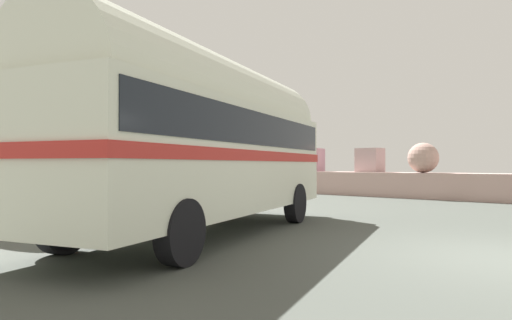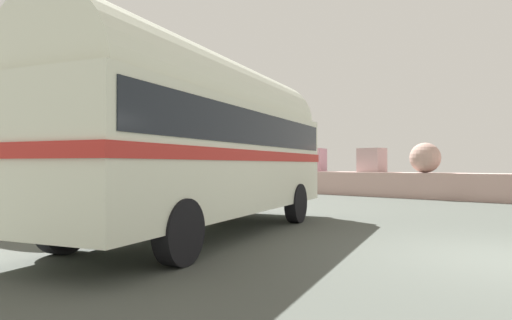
{
  "view_description": "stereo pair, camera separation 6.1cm",
  "coord_description": "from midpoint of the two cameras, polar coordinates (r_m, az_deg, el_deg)",
  "views": [
    {
      "loc": [
        1.44,
        -7.69,
        1.46
      ],
      "look_at": [
        -4.51,
        -0.81,
        1.55
      ],
      "focal_mm": 31.84,
      "sensor_mm": 36.0,
      "label": 1
    },
    {
      "loc": [
        1.49,
        -7.65,
        1.46
      ],
      "look_at": [
        -4.51,
        -0.81,
        1.55
      ],
      "focal_mm": 31.84,
      "sensor_mm": 36.0,
      "label": 2
    }
  ],
  "objects": [
    {
      "name": "vintage_coach",
      "position": [
        9.32,
        -6.34,
        3.09
      ],
      "size": [
        4.93,
        8.9,
        3.7
      ],
      "rotation": [
        0.0,
        0.0,
        0.31
      ],
      "color": "black",
      "rests_on": "ground"
    },
    {
      "name": "second_coach",
      "position": [
        14.24,
        -15.73,
        1.84
      ],
      "size": [
        4.67,
        8.91,
        3.7
      ],
      "rotation": [
        0.0,
        0.0,
        0.28
      ],
      "color": "black",
      "rests_on": "ground"
    }
  ]
}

